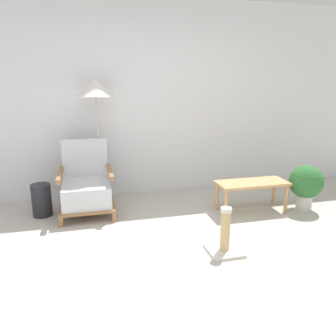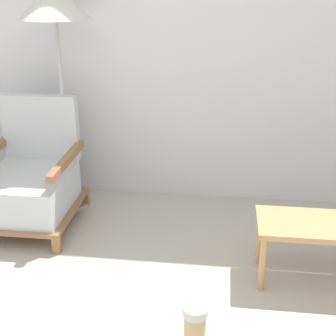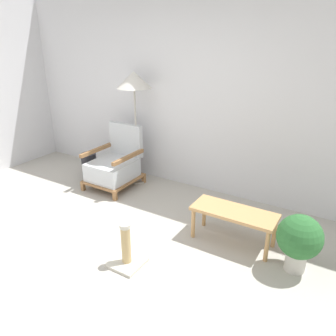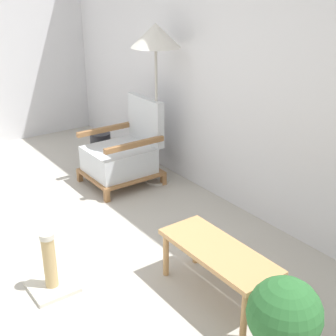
% 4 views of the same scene
% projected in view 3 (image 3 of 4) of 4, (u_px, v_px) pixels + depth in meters
% --- Properties ---
extents(ground_plane, '(14.00, 14.00, 0.00)m').
position_uv_depth(ground_plane, '(79.00, 265.00, 3.23)').
color(ground_plane, '#B7B2A8').
extents(wall_back, '(8.00, 0.06, 2.70)m').
position_uv_depth(wall_back, '(189.00, 94.00, 4.50)').
color(wall_back, silver).
rests_on(wall_back, ground_plane).
extents(armchair, '(0.65, 0.73, 0.89)m').
position_uv_depth(armchair, '(115.00, 165.00, 4.83)').
color(armchair, olive).
rests_on(armchair, ground_plane).
extents(floor_lamp, '(0.49, 0.49, 1.65)m').
position_uv_depth(floor_lamp, '(134.00, 84.00, 4.54)').
color(floor_lamp, '#B7B2A8').
rests_on(floor_lamp, ground_plane).
extents(coffee_table, '(0.90, 0.36, 0.39)m').
position_uv_depth(coffee_table, '(234.00, 215.00, 3.48)').
color(coffee_table, tan).
rests_on(coffee_table, ground_plane).
extents(vase, '(0.23, 0.23, 0.40)m').
position_uv_depth(vase, '(89.00, 166.00, 5.15)').
color(vase, black).
rests_on(vase, ground_plane).
extents(potted_plant, '(0.42, 0.42, 0.59)m').
position_uv_depth(potted_plant, '(299.00, 239.00, 3.05)').
color(potted_plant, beige).
rests_on(potted_plant, ground_plane).
extents(scratching_post, '(0.32, 0.32, 0.46)m').
position_uv_depth(scratching_post, '(126.00, 252.00, 3.20)').
color(scratching_post, beige).
rests_on(scratching_post, ground_plane).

